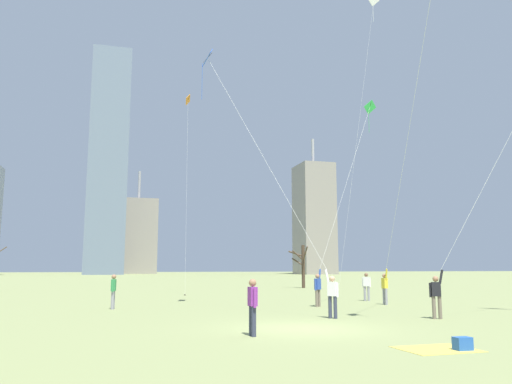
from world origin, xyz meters
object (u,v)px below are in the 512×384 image
(bare_tree_rightmost, at_px, (302,264))
(kite_flyer_far_back_blue, at_px, (299,230))
(kite_flyer_midfield_right_pink, at_px, (393,235))
(bystander_strolling_midfield, at_px, (253,304))
(kite_flyer_midfield_center_green, at_px, (324,266))
(bystander_watching_nearby, at_px, (113,290))
(distant_kite_drifting_right_white, at_px, (371,27))
(picnic_spot, at_px, (452,346))
(bystander_far_off_by_trees, at_px, (366,285))
(kite_flyer_foreground_left_purple, at_px, (479,207))
(distant_kite_low_near_trees_orange, at_px, (188,114))

(bare_tree_rightmost, bearing_deg, kite_flyer_far_back_blue, -110.61)
(kite_flyer_midfield_right_pink, relative_size, bystander_strolling_midfield, 10.66)
(kite_flyer_midfield_center_green, bearing_deg, bystander_watching_nearby, 175.11)
(bystander_strolling_midfield, height_order, distant_kite_drifting_right_white, distant_kite_drifting_right_white)
(bystander_watching_nearby, relative_size, picnic_spot, 0.87)
(kite_flyer_midfield_right_pink, relative_size, distant_kite_drifting_right_white, 0.75)
(picnic_spot, bearing_deg, bystander_watching_nearby, 119.23)
(bare_tree_rightmost, bearing_deg, kite_flyer_midfield_right_pink, -99.44)
(bystander_strolling_midfield, distance_m, picnic_spot, 5.40)
(bystander_far_off_by_trees, relative_size, bystander_watching_nearby, 1.00)
(kite_flyer_foreground_left_purple, height_order, distant_kite_drifting_right_white, distant_kite_drifting_right_white)
(bystander_far_off_by_trees, bearing_deg, distant_kite_low_near_trees_orange, 127.96)
(kite_flyer_midfield_right_pink, distance_m, picnic_spot, 13.05)
(bystander_strolling_midfield, bearing_deg, bare_tree_rightmost, 67.22)
(bystander_watching_nearby, bearing_deg, bare_tree_rightmost, 50.20)
(kite_flyer_midfield_center_green, xyz_separation_m, distant_kite_drifting_right_white, (7.79, 8.47, 18.18))
(kite_flyer_midfield_right_pink, distance_m, distant_kite_low_near_trees_orange, 21.55)
(distant_kite_drifting_right_white, bearing_deg, bystander_far_off_by_trees, -125.43)
(kite_flyer_midfield_right_pink, xyz_separation_m, bystander_watching_nearby, (-13.26, 2.85, -2.61))
(kite_flyer_midfield_center_green, xyz_separation_m, bystander_watching_nearby, (-10.38, 0.89, -1.13))
(bystander_far_off_by_trees, bearing_deg, bystander_strolling_midfield, -128.66)
(kite_flyer_midfield_center_green, relative_size, bare_tree_rightmost, 2.91)
(bystander_far_off_by_trees, xyz_separation_m, distant_kite_low_near_trees_orange, (-9.25, 11.85, 13.25))
(kite_flyer_midfield_center_green, distance_m, distant_kite_low_near_trees_orange, 19.92)
(kite_flyer_far_back_blue, distance_m, distant_kite_drifting_right_white, 23.75)
(bystander_far_off_by_trees, height_order, distant_kite_drifting_right_white, distant_kite_drifting_right_white)
(distant_kite_drifting_right_white, relative_size, distant_kite_low_near_trees_orange, 1.44)
(bystander_strolling_midfield, bearing_deg, distant_kite_low_near_trees_orange, 87.54)
(kite_flyer_foreground_left_purple, xyz_separation_m, distant_kite_low_near_trees_orange, (-8.53, 22.70, 9.90))
(kite_flyer_midfield_right_pink, xyz_separation_m, bystander_far_off_by_trees, (1.05, 5.00, -2.61))
(bare_tree_rightmost, bearing_deg, kite_flyer_foreground_left_purple, -96.93)
(distant_kite_drifting_right_white, distance_m, picnic_spot, 31.41)
(kite_flyer_midfield_center_green, relative_size, kite_flyer_far_back_blue, 0.89)
(kite_flyer_foreground_left_purple, distance_m, distant_kite_low_near_trees_orange, 26.20)
(bystander_watching_nearby, bearing_deg, distant_kite_drifting_right_white, 22.63)
(kite_flyer_far_back_blue, xyz_separation_m, distant_kite_drifting_right_white, (10.78, 12.95, 16.74))
(kite_flyer_midfield_right_pink, height_order, picnic_spot, kite_flyer_midfield_right_pink)
(kite_flyer_far_back_blue, relative_size, distant_kite_low_near_trees_orange, 0.83)
(bystander_far_off_by_trees, distance_m, distant_kite_drifting_right_white, 20.43)
(distant_kite_low_near_trees_orange, relative_size, bare_tree_rightmost, 3.93)
(bystander_strolling_midfield, bearing_deg, kite_flyer_far_back_blue, 57.71)
(distant_kite_drifting_right_white, bearing_deg, bystander_strolling_midfield, -127.74)
(kite_flyer_far_back_blue, relative_size, bystander_watching_nearby, 8.23)
(kite_flyer_foreground_left_purple, xyz_separation_m, kite_flyer_midfield_right_pink, (-0.34, 5.85, -0.74))
(distant_kite_low_near_trees_orange, bearing_deg, kite_flyer_midfield_right_pink, -64.07)
(kite_flyer_midfield_right_pink, bearing_deg, distant_kite_drifting_right_white, 64.76)
(distant_kite_low_near_trees_orange, height_order, bare_tree_rightmost, distant_kite_low_near_trees_orange)
(kite_flyer_midfield_center_green, distance_m, distant_kite_drifting_right_white, 21.51)
(kite_flyer_midfield_right_pink, relative_size, bystander_far_off_by_trees, 10.66)
(bystander_strolling_midfield, xyz_separation_m, bystander_far_off_by_trees, (10.31, 12.89, 0.00))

